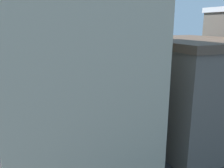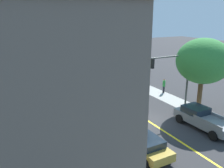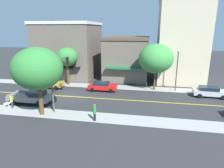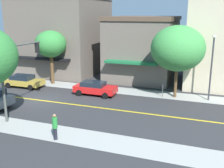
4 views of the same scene
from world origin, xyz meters
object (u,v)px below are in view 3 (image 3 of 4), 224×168
Objects in this scene: street_lamp at (177,66)px; silver_sedan_left_curb at (210,92)px; grey_pickup_truck at (31,97)px; street_tree_left_near at (37,69)px; pedestrian_yellow_shirt at (11,100)px; traffic_light_mast at (58,74)px; street_tree_right_corner at (156,59)px; street_tree_left_far at (67,57)px; pedestrian_green_shirt at (95,112)px; fire_hydrant at (95,85)px; small_dog at (7,104)px; red_sedan_left_curb at (102,86)px; gold_sedan_left_curb at (49,83)px; parking_meter at (147,85)px.

silver_sedan_left_curb is at bearing 62.84° from street_lamp.
street_lamp reaches higher than grey_pickup_truck.
street_tree_left_near is 6.22m from pedestrian_yellow_shirt.
street_lamp is at bearing -57.05° from traffic_light_mast.
street_tree_right_corner reaches higher than street_lamp.
street_tree_right_corner reaches higher than street_tree_left_far.
pedestrian_green_shirt is at bearing 73.84° from pedestrian_yellow_shirt.
fire_hydrant is 0.45× the size of pedestrian_yellow_shirt.
small_dog is (10.77, -18.00, -4.54)m from street_tree_right_corner.
gold_sedan_left_curb is (0.03, -8.93, 0.00)m from red_sedan_left_curb.
parking_meter is (0.32, -1.22, -4.11)m from street_tree_right_corner.
street_tree_left_far is 5.27m from gold_sedan_left_curb.
pedestrian_yellow_shirt is at bearing -35.65° from fire_hydrant.
pedestrian_green_shirt reaches higher than fire_hydrant.
parking_meter is 19.78m from small_dog.
fire_hydrant is 10.01m from traffic_light_mast.
fire_hydrant is 13.32m from small_dog.
pedestrian_green_shirt is at bearing -45.81° from gold_sedan_left_curb.
fire_hydrant is at bearing 11.48° from gold_sedan_left_curb.
street_lamp is 16.10m from pedestrian_green_shirt.
street_tree_right_corner reaches higher than grey_pickup_truck.
parking_meter is 0.21× the size of traffic_light_mast.
street_tree_left_near is at bearing -115.65° from red_sedan_left_curb.
gold_sedan_left_curb is (1.66, -7.31, 0.34)m from fire_hydrant.
street_tree_left_far is at bearing -91.89° from street_tree_right_corner.
grey_pickup_truck is at bearing -35.85° from fire_hydrant.
gold_sedan_left_curb is 2.48× the size of pedestrian_green_shirt.
gold_sedan_left_curb is at bearing 46.47° from small_dog.
parking_meter is 16.98m from grey_pickup_truck.
grey_pickup_truck is at bearing 9.44° from pedestrian_green_shirt.
parking_meter is at bearing 5.16° from gold_sedan_left_curb.
street_lamp is (-12.08, 15.91, -1.31)m from street_tree_left_near.
pedestrian_yellow_shirt reaches higher than gold_sedan_left_curb.
traffic_light_mast is (-2.44, 1.06, -1.06)m from street_tree_left_near.
street_lamp is at bearing -97.85° from pedestrian_green_shirt.
small_dog is (10.33, -8.42, 0.02)m from fire_hydrant.
street_tree_left_far is 22.81m from silver_sedan_left_curb.
street_tree_left_far is 7.91× the size of small_dog.
fire_hydrant is at bearing -45.51° from pedestrian_green_shirt.
street_lamp reaches higher than gold_sedan_left_curb.
street_lamp is 23.41m from pedestrian_yellow_shirt.
street_tree_right_corner is at bearing 167.32° from silver_sedan_left_curb.
grey_pickup_truck is at bearing 83.67° from traffic_light_mast.
fire_hydrant is (0.44, -9.59, -4.55)m from street_tree_right_corner.
street_tree_left_near is 1.04× the size of street_tree_right_corner.
grey_pickup_truck is (9.03, -15.79, -4.09)m from street_tree_right_corner.
street_tree_left_far is 3.42× the size of pedestrian_yellow_shirt.
silver_sedan_left_curb is at bearing 84.44° from fire_hydrant.
street_tree_left_near is 20.02m from street_lamp.
street_tree_right_corner is 1.58× the size of gold_sedan_left_curb.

